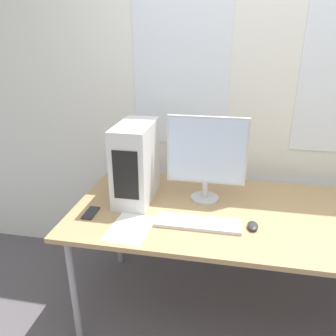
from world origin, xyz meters
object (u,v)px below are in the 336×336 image
object	(u,v)px
mouse	(253,226)
cell_phone	(91,213)
keyboard	(198,223)
pc_tower	(136,162)
monitor_main	(207,155)

from	to	relation	value
mouse	cell_phone	size ratio (longest dim) A/B	0.67
mouse	keyboard	bearing A→B (deg)	-175.93
pc_tower	keyboard	distance (m)	0.54
monitor_main	keyboard	world-z (taller)	monitor_main
keyboard	cell_phone	xyz separation A→B (m)	(-0.62, 0.00, -0.01)
cell_phone	keyboard	bearing A→B (deg)	-1.64
keyboard	mouse	xyz separation A→B (m)	(0.29, 0.02, 0.00)
monitor_main	cell_phone	bearing A→B (deg)	-154.27
monitor_main	pc_tower	bearing A→B (deg)	-172.86
keyboard	mouse	size ratio (longest dim) A/B	4.97
pc_tower	cell_phone	distance (m)	0.40
pc_tower	mouse	bearing A→B (deg)	-18.46
pc_tower	cell_phone	size ratio (longest dim) A/B	3.40
keyboard	mouse	bearing A→B (deg)	4.07
keyboard	mouse	world-z (taller)	mouse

